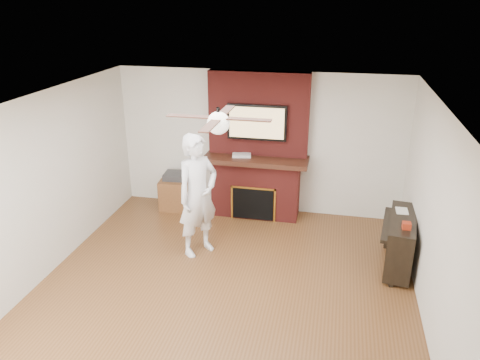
% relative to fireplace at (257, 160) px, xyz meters
% --- Properties ---
extents(room_shell, '(5.36, 5.86, 2.86)m').
position_rel_fireplace_xyz_m(room_shell, '(0.00, -2.55, 0.25)').
color(room_shell, '#563319').
rests_on(room_shell, ground).
extents(fireplace, '(1.78, 0.64, 2.50)m').
position_rel_fireplace_xyz_m(fireplace, '(0.00, 0.00, 0.00)').
color(fireplace, maroon).
rests_on(fireplace, ground).
extents(tv, '(1.00, 0.08, 0.60)m').
position_rel_fireplace_xyz_m(tv, '(0.00, -0.05, 0.68)').
color(tv, black).
rests_on(tv, fireplace).
extents(ceiling_fan, '(1.21, 1.21, 0.31)m').
position_rel_fireplace_xyz_m(ceiling_fan, '(-0.00, -2.55, 1.34)').
color(ceiling_fan, black).
rests_on(ceiling_fan, room_shell).
extents(person, '(0.77, 0.82, 1.86)m').
position_rel_fireplace_xyz_m(person, '(-0.60, -1.53, -0.06)').
color(person, white).
rests_on(person, ground).
extents(side_table, '(0.62, 0.62, 0.67)m').
position_rel_fireplace_xyz_m(side_table, '(-1.45, -0.07, -0.69)').
color(side_table, brown).
rests_on(side_table, ground).
extents(piano, '(0.58, 1.22, 0.86)m').
position_rel_fireplace_xyz_m(piano, '(2.31, -1.33, -0.58)').
color(piano, black).
rests_on(piano, ground).
extents(cable_box, '(0.34, 0.23, 0.05)m').
position_rel_fireplace_xyz_m(cable_box, '(-0.25, -0.10, 0.11)').
color(cable_box, silver).
rests_on(cable_box, fireplace).
extents(candle_orange, '(0.07, 0.07, 0.11)m').
position_rel_fireplace_xyz_m(candle_orange, '(-0.18, -0.25, -0.94)').
color(candle_orange, orange).
rests_on(candle_orange, ground).
extents(candle_green, '(0.07, 0.07, 0.09)m').
position_rel_fireplace_xyz_m(candle_green, '(-0.00, -0.22, -0.95)').
color(candle_green, '#327930').
rests_on(candle_green, ground).
extents(candle_cream, '(0.08, 0.08, 0.12)m').
position_rel_fireplace_xyz_m(candle_cream, '(0.06, -0.20, -0.94)').
color(candle_cream, beige).
rests_on(candle_cream, ground).
extents(candle_blue, '(0.06, 0.06, 0.09)m').
position_rel_fireplace_xyz_m(candle_blue, '(0.18, -0.23, -0.95)').
color(candle_blue, navy).
rests_on(candle_blue, ground).
extents(candle_orange_extra, '(0.07, 0.07, 0.11)m').
position_rel_fireplace_xyz_m(candle_orange_extra, '(-0.06, -0.25, -0.94)').
color(candle_orange_extra, yellow).
rests_on(candle_orange_extra, ground).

